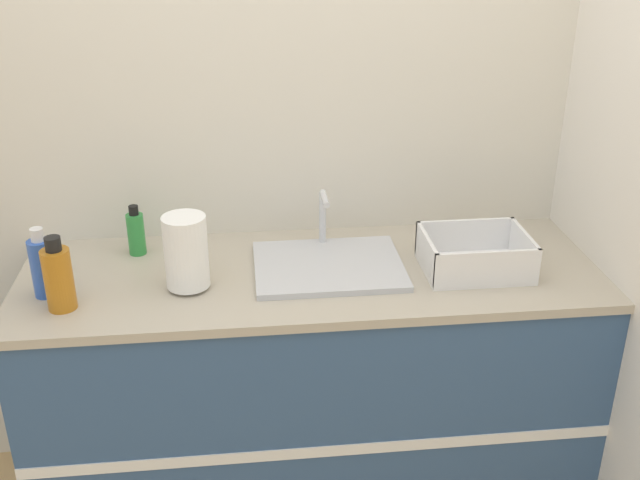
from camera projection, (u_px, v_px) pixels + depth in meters
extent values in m
cube|color=beige|center=(302.00, 124.00, 2.58)|extent=(4.26, 0.06, 2.60)
cube|color=silver|center=(614.00, 146.00, 2.36)|extent=(0.06, 2.65, 2.60)
cube|color=#33517A|center=(313.00, 389.00, 2.63)|extent=(1.86, 0.65, 0.88)
cube|color=white|center=(323.00, 450.00, 2.34)|extent=(1.86, 0.01, 0.04)
cube|color=#B2A893|center=(313.00, 274.00, 2.43)|extent=(1.88, 0.67, 0.03)
cube|color=silver|center=(328.00, 266.00, 2.43)|extent=(0.48, 0.38, 0.02)
cylinder|color=silver|center=(323.00, 217.00, 2.54)|extent=(0.02, 0.02, 0.18)
cylinder|color=silver|center=(325.00, 199.00, 2.45)|extent=(0.02, 0.12, 0.02)
cylinder|color=#4C4C51|center=(189.00, 286.00, 2.31)|extent=(0.10, 0.10, 0.01)
cylinder|color=white|center=(186.00, 252.00, 2.26)|extent=(0.13, 0.13, 0.23)
cube|color=white|center=(474.00, 268.00, 2.42)|extent=(0.33, 0.26, 0.01)
cube|color=white|center=(487.00, 268.00, 2.29)|extent=(0.33, 0.01, 0.11)
cube|color=white|center=(465.00, 235.00, 2.51)|extent=(0.33, 0.01, 0.11)
cube|color=white|center=(426.00, 253.00, 2.38)|extent=(0.01, 0.26, 0.11)
cube|color=white|center=(524.00, 249.00, 2.41)|extent=(0.01, 0.26, 0.11)
cylinder|color=#2D8C3D|center=(136.00, 234.00, 2.51)|extent=(0.06, 0.06, 0.14)
cylinder|color=black|center=(133.00, 210.00, 2.47)|extent=(0.03, 0.03, 0.03)
cylinder|color=#2D56B7|center=(43.00, 268.00, 2.24)|extent=(0.07, 0.07, 0.18)
cylinder|color=silver|center=(37.00, 235.00, 2.19)|extent=(0.04, 0.04, 0.04)
cylinder|color=#B26B19|center=(59.00, 280.00, 2.16)|extent=(0.08, 0.08, 0.19)
cylinder|color=black|center=(53.00, 244.00, 2.12)|extent=(0.05, 0.05, 0.04)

